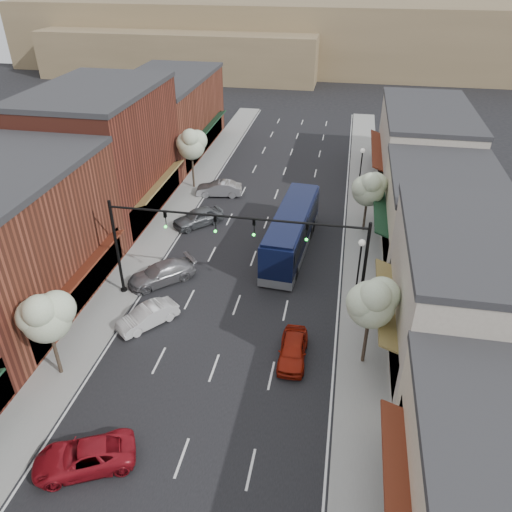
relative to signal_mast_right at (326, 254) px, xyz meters
The scene contains 28 objects.
ground 10.81m from the signal_mast_right, 125.10° to the right, with size 160.00×160.00×0.00m, color black.
sidewalk_left 18.10m from the signal_mast_right, 143.17° to the left, with size 2.80×73.00×0.15m, color gray.
sidewalk_right 11.78m from the signal_mast_right, 75.18° to the left, with size 2.80×73.00×0.15m, color gray.
curb_left 17.04m from the signal_mast_right, 140.24° to the left, with size 0.25×73.00×0.17m, color gray.
curb_right 11.53m from the signal_mast_right, 82.52° to the left, with size 0.25×73.00×0.17m, color gray.
bldg_left_midnear 19.95m from the signal_mast_right, behind, with size 10.14×14.10×9.40m.
bldg_left_midfar 23.22m from the signal_mast_right, 148.85° to the left, with size 10.14×14.10×10.90m.
bldg_left_far 34.32m from the signal_mast_right, 125.32° to the left, with size 10.14×18.10×8.40m.
bldg_right_midnear 8.37m from the signal_mast_right, 13.86° to the right, with size 9.14×12.10×7.90m.
bldg_right_midfar 12.94m from the signal_mast_right, 51.07° to the left, with size 9.14×12.10×6.40m.
bldg_right_far 25.35m from the signal_mast_right, 71.37° to the left, with size 9.14×16.10×7.40m.
hill_far 82.21m from the signal_mast_right, 93.92° to the left, with size 120.00×30.00×12.00m, color #7A6647.
hill_near 76.41m from the signal_mast_right, 113.63° to the left, with size 50.00×20.00×8.00m, color #7A6647.
signal_mast_right is the anchor object (origin of this frame).
signal_mast_left 11.24m from the signal_mast_right, behind, with size 8.22×0.46×7.00m.
tree_right_near 4.89m from the signal_mast_right, 56.09° to the right, with size 2.85×2.65×5.95m.
tree_right_far 12.27m from the signal_mast_right, 77.15° to the left, with size 2.85×2.65×5.43m.
tree_left_near 16.05m from the signal_mast_right, 149.86° to the right, with size 2.85×2.65×5.69m.
tree_left_far 22.68m from the signal_mast_right, 127.71° to the left, with size 2.85×2.65×6.13m.
lamp_post_near 3.69m from the signal_mast_right, 48.95° to the left, with size 0.44×0.44×4.44m.
lamp_post_far 20.19m from the signal_mast_right, 83.78° to the left, with size 0.44×0.44×4.44m.
coach_bus 8.68m from the signal_mast_right, 110.92° to the left, with size 3.33×11.43×3.45m.
red_hatchback 6.07m from the signal_mast_right, 106.68° to the right, with size 1.58×3.92×1.34m, color maroon.
parked_car_a 16.92m from the signal_mast_right, 126.68° to the right, with size 2.12×4.60×1.28m, color maroon.
parked_car_b 11.79m from the signal_mast_right, 164.33° to the right, with size 1.38×3.97×1.31m, color silver.
parked_car_c 12.22m from the signal_mast_right, behind, with size 1.99×4.90×1.42m, color gray.
parked_car_d 15.89m from the signal_mast_right, 137.07° to the left, with size 1.78×4.43×1.51m, color #525659.
parked_car_e 20.40m from the signal_mast_right, 123.41° to the left, with size 1.51×4.34×1.43m, color #9D9EA3.
Camera 1 is at (6.15, -18.02, 20.35)m, focal length 35.00 mm.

